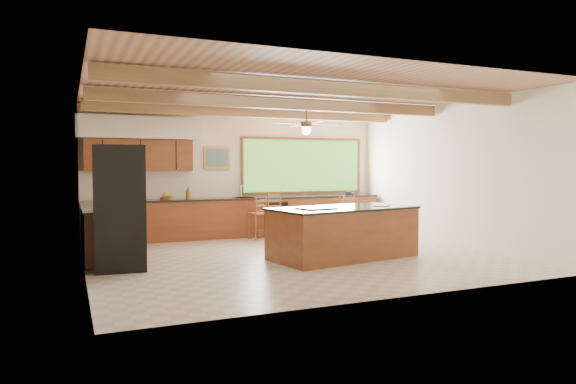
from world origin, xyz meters
name	(u,v)px	position (x,y,z in m)	size (l,w,h in m)	color
ground	(293,256)	(0.00, 0.00, 0.00)	(7.20, 7.20, 0.00)	beige
room_shell	(272,138)	(-0.17, 0.65, 2.21)	(7.27, 6.54, 3.02)	silver
counter_run	(214,220)	(-0.82, 2.52, 0.46)	(7.12, 3.10, 1.23)	brown
island	(343,232)	(0.76, -0.52, 0.46)	(2.83, 1.69, 0.94)	brown
refrigerator	(120,208)	(-3.05, -0.02, 1.00)	(0.84, 0.82, 2.00)	black
bar_stool_a	(258,214)	(0.12, 2.26, 0.57)	(0.42, 0.42, 0.97)	brown
bar_stool_b	(272,210)	(0.52, 2.39, 0.65)	(0.41, 0.41, 1.09)	brown
bar_stool_c	(348,210)	(2.53, 2.40, 0.57)	(0.38, 0.38, 0.96)	brown
bar_stool_d	(344,213)	(2.00, 1.63, 0.58)	(0.40, 0.40, 0.98)	brown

